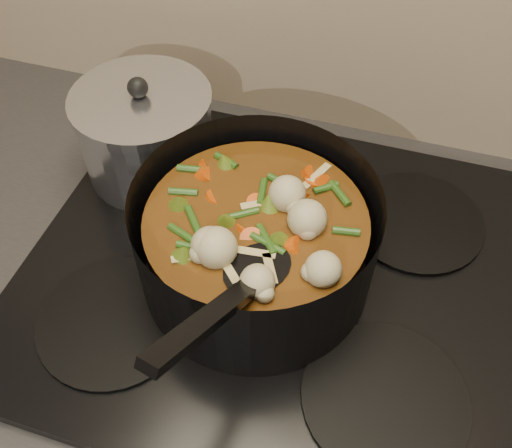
% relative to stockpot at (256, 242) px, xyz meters
% --- Properties ---
extents(counter, '(2.64, 0.64, 0.91)m').
position_rel_stockpot_xyz_m(counter, '(0.02, 0.02, -0.54)').
color(counter, brown).
rests_on(counter, ground).
extents(stovetop, '(0.62, 0.54, 0.03)m').
position_rel_stockpot_xyz_m(stovetop, '(0.02, 0.02, -0.07)').
color(stovetop, black).
rests_on(stovetop, counter).
extents(stockpot, '(0.37, 0.43, 0.21)m').
position_rel_stockpot_xyz_m(stockpot, '(0.00, 0.00, 0.00)').
color(stockpot, black).
rests_on(stockpot, stovetop).
extents(saucepan, '(0.19, 0.19, 0.15)m').
position_rel_stockpot_xyz_m(saucepan, '(-0.20, 0.14, -0.00)').
color(saucepan, silver).
rests_on(saucepan, stovetop).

